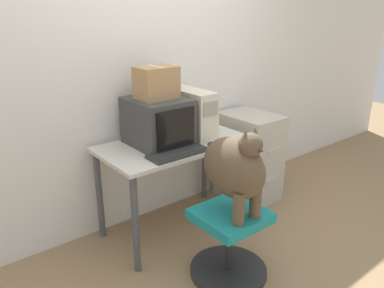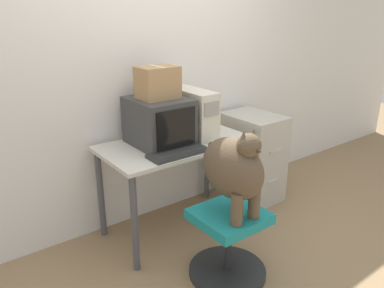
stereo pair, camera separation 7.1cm
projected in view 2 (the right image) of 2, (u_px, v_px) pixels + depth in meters
ground_plane at (201, 245)px, 2.99m from camera, size 12.00×12.00×0.00m
wall_back at (148, 71)px, 3.11m from camera, size 8.00×0.05×2.60m
desk at (176, 155)px, 3.02m from camera, size 1.21×0.66×0.78m
crt_monitor at (159, 121)px, 2.89m from camera, size 0.41×0.48×0.36m
pc_tower at (192, 113)px, 3.08m from camera, size 0.19×0.51×0.39m
keyboard at (178, 153)px, 2.72m from camera, size 0.46×0.18×0.03m
computer_mouse at (212, 144)px, 2.89m from camera, size 0.07×0.04×0.04m
office_chair at (228, 243)px, 2.59m from camera, size 0.55×0.55×0.50m
dog at (234, 168)px, 2.38m from camera, size 0.28×0.49×0.61m
filing_cabinet at (252, 157)px, 3.65m from camera, size 0.42×0.59×0.85m
cardboard_box at (158, 82)px, 2.79m from camera, size 0.29×0.22×0.24m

